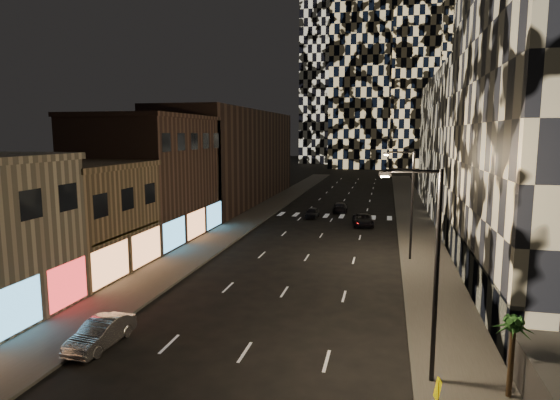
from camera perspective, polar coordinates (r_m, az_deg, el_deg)
The scene contains 17 objects.
sidewalk_left at distance 62.69m, azimuth -2.52°, elevation -1.54°, with size 4.00×120.00×0.15m, color #47443F.
sidewalk_right at distance 60.59m, azimuth 16.05°, elevation -2.18°, with size 4.00×120.00×0.15m, color #47443F.
curb_left at distance 62.17m, azimuth -0.66°, elevation -1.61°, with size 0.20×120.00×0.15m, color #4C4C47.
curb_right at distance 60.50m, azimuth 14.06°, elevation -2.12°, with size 0.20×120.00×0.15m, color #4C4C47.
retail_tan at distance 39.09m, azimuth -24.27°, elevation -2.28°, with size 10.00×10.00×8.00m, color #836C4F.
retail_brown at distance 49.26m, azimuth -15.64°, elevation 2.49°, with size 10.00×15.00×12.00m, color #483129.
retail_filler_left at distance 73.51m, azimuth -5.76°, elevation 5.28°, with size 10.00×40.00×14.00m, color #483129.
midrise_base at distance 35.73m, azimuth 22.01°, elevation -7.18°, with size 0.60×25.00×3.00m, color #383838.
midrise_filler_right at distance 67.95m, azimuth 24.52°, elevation 6.06°, with size 16.00×40.00×18.00m, color #232326.
tower_center_low at distance 154.30m, azimuth 10.10°, elevation 21.83°, with size 18.00×18.00×95.00m, color black.
streetlight_near at distance 20.34m, azimuth 17.91°, elevation -7.12°, with size 2.55×0.25×9.00m.
streetlight_far at distance 39.95m, azimuth 15.49°, elevation 0.32°, with size 2.55×0.25×9.00m.
car_silver_parked at distance 25.84m, azimuth -21.01°, elevation -14.91°, with size 1.45×4.15×1.37m, color #939398.
car_dark_midlane at distance 59.32m, azimuth 3.95°, elevation -1.55°, with size 1.50×3.74×1.27m, color black.
car_dark_oncoming at distance 63.81m, azimuth 7.37°, elevation -0.88°, with size 1.87×4.60×1.34m, color black.
car_dark_rightlane at distance 54.80m, azimuth 10.11°, elevation -2.42°, with size 2.22×4.82×1.34m, color black.
palm_tree at distance 21.08m, azimuth 26.56°, elevation -14.06°, with size 1.68×1.71×3.34m.
Camera 1 is at (6.47, -9.57, 10.55)m, focal length 30.00 mm.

